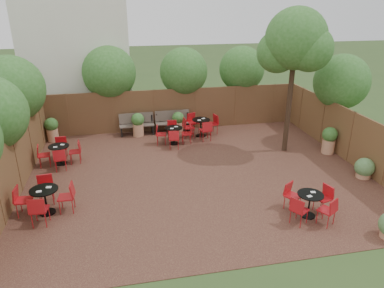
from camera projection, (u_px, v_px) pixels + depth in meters
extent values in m
plane|color=#354F23|center=(198.00, 174.00, 12.90)|extent=(80.00, 80.00, 0.00)
cube|color=#3D1F19|center=(198.00, 174.00, 12.90)|extent=(12.00, 10.00, 0.02)
cube|color=#532E1E|center=(176.00, 109.00, 17.07)|extent=(12.00, 0.08, 2.00)
cube|color=#532E1E|center=(16.00, 163.00, 11.43)|extent=(0.08, 10.00, 2.00)
cube|color=#532E1E|center=(351.00, 137.00, 13.63)|extent=(0.08, 10.00, 2.00)
cube|color=silver|center=(77.00, 40.00, 17.85)|extent=(5.00, 4.00, 8.00)
sphere|color=#2C601F|center=(11.00, 89.00, 13.39)|extent=(2.54, 2.54, 2.54)
sphere|color=#2C601F|center=(109.00, 73.00, 16.50)|extent=(2.47, 2.47, 2.47)
sphere|color=#2C601F|center=(184.00, 72.00, 17.07)|extent=(2.29, 2.29, 2.29)
sphere|color=#2C601F|center=(242.00, 69.00, 17.81)|extent=(2.26, 2.26, 2.26)
sphere|color=#2C601F|center=(342.00, 82.00, 14.92)|extent=(2.31, 2.31, 2.31)
cylinder|color=black|center=(290.00, 95.00, 14.04)|extent=(0.25, 0.25, 4.76)
sphere|color=#2C601F|center=(296.00, 39.00, 13.24)|extent=(2.32, 2.32, 2.32)
sphere|color=#2C601F|center=(278.00, 52.00, 13.70)|extent=(1.62, 1.62, 1.62)
sphere|color=#2C601F|center=(310.00, 49.00, 13.07)|extent=(1.69, 1.69, 1.69)
cube|color=brown|center=(137.00, 125.00, 16.51)|extent=(1.61, 0.54, 0.05)
cube|color=brown|center=(136.00, 118.00, 16.59)|extent=(1.60, 0.18, 0.48)
cube|color=black|center=(121.00, 131.00, 16.47)|extent=(0.08, 0.48, 0.43)
cube|color=black|center=(153.00, 129.00, 16.73)|extent=(0.08, 0.48, 0.43)
cube|color=brown|center=(173.00, 123.00, 16.81)|extent=(1.64, 0.51, 0.05)
cube|color=brown|center=(172.00, 115.00, 16.90)|extent=(1.64, 0.14, 0.49)
cube|color=black|center=(157.00, 129.00, 16.77)|extent=(0.07, 0.49, 0.44)
cube|color=black|center=(188.00, 127.00, 17.04)|extent=(0.07, 0.49, 0.44)
cylinder|color=black|center=(174.00, 143.00, 15.61)|extent=(0.44, 0.44, 0.03)
cylinder|color=black|center=(174.00, 136.00, 15.47)|extent=(0.05, 0.05, 0.70)
cylinder|color=black|center=(174.00, 128.00, 15.34)|extent=(0.76, 0.76, 0.03)
cube|color=white|center=(176.00, 127.00, 15.42)|extent=(0.14, 0.11, 0.02)
cube|color=white|center=(172.00, 128.00, 15.20)|extent=(0.14, 0.11, 0.02)
cylinder|color=black|center=(308.00, 215.00, 10.38)|extent=(0.43, 0.43, 0.03)
cylinder|color=black|center=(309.00, 205.00, 10.25)|extent=(0.05, 0.05, 0.68)
cylinder|color=black|center=(311.00, 195.00, 10.12)|extent=(0.74, 0.74, 0.03)
cube|color=white|center=(313.00, 192.00, 10.20)|extent=(0.16, 0.15, 0.01)
cube|color=white|center=(310.00, 196.00, 9.99)|extent=(0.16, 0.15, 0.01)
cylinder|color=black|center=(48.00, 212.00, 10.53)|extent=(0.47, 0.47, 0.03)
cylinder|color=black|center=(46.00, 201.00, 10.39)|extent=(0.05, 0.05, 0.74)
cylinder|color=black|center=(44.00, 190.00, 10.24)|extent=(0.81, 0.81, 0.03)
cube|color=white|center=(49.00, 187.00, 10.33)|extent=(0.16, 0.12, 0.02)
cube|color=white|center=(39.00, 192.00, 10.10)|extent=(0.16, 0.12, 0.02)
cylinder|color=black|center=(61.00, 164.00, 13.67)|extent=(0.44, 0.44, 0.03)
cylinder|color=black|center=(60.00, 155.00, 13.54)|extent=(0.05, 0.05, 0.71)
cylinder|color=black|center=(59.00, 146.00, 13.40)|extent=(0.77, 0.77, 0.03)
cube|color=white|center=(62.00, 145.00, 13.49)|extent=(0.14, 0.10, 0.02)
cube|color=white|center=(55.00, 147.00, 13.27)|extent=(0.14, 0.10, 0.02)
cylinder|color=black|center=(201.00, 136.00, 16.50)|extent=(0.47, 0.47, 0.03)
cylinder|color=black|center=(201.00, 128.00, 16.36)|extent=(0.05, 0.05, 0.75)
cylinder|color=black|center=(201.00, 120.00, 16.21)|extent=(0.82, 0.82, 0.03)
cube|color=white|center=(203.00, 118.00, 16.31)|extent=(0.17, 0.14, 0.02)
cube|color=white|center=(199.00, 120.00, 16.07)|extent=(0.17, 0.14, 0.02)
cylinder|color=tan|center=(138.00, 130.00, 16.42)|extent=(0.49, 0.49, 0.57)
sphere|color=#2C601F|center=(138.00, 120.00, 16.23)|extent=(0.59, 0.59, 0.59)
cylinder|color=tan|center=(178.00, 127.00, 16.80)|extent=(0.47, 0.47, 0.53)
sphere|color=#2C601F|center=(178.00, 118.00, 16.62)|extent=(0.56, 0.56, 0.56)
cylinder|color=tan|center=(53.00, 135.00, 15.82)|extent=(0.49, 0.49, 0.56)
sphere|color=#2C601F|center=(51.00, 124.00, 15.64)|extent=(0.59, 0.59, 0.59)
cylinder|color=tan|center=(328.00, 146.00, 14.57)|extent=(0.50, 0.50, 0.58)
sphere|color=#2C601F|center=(330.00, 135.00, 14.38)|extent=(0.61, 0.61, 0.61)
cylinder|color=tan|center=(363.00, 174.00, 12.61)|extent=(0.49, 0.49, 0.22)
sphere|color=#4B793F|center=(365.00, 167.00, 12.50)|extent=(0.67, 0.67, 0.67)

